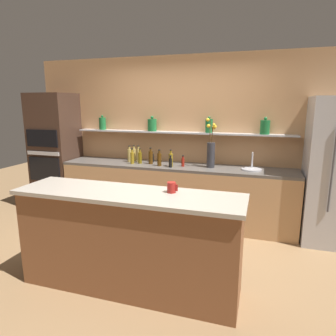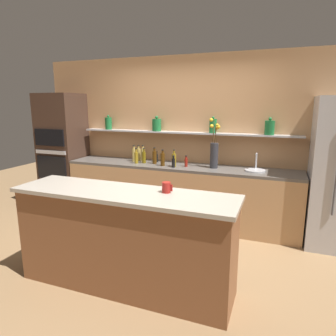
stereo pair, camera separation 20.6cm
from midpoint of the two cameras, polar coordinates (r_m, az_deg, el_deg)
name	(u,v)px [view 2 (the right image)]	position (r m, az deg, el deg)	size (l,w,h in m)	color
ground_plane	(150,258)	(3.84, -1.89, -16.74)	(12.00, 12.00, 0.00)	olive
back_wall_unit	(189,138)	(4.91, 5.23, 5.63)	(5.20, 0.28, 2.60)	tan
back_counter_unit	(178,194)	(4.76, 3.24, -4.93)	(3.64, 0.62, 0.92)	tan
island_counter	(124,240)	(3.12, -6.38, -13.43)	(2.26, 0.61, 1.02)	brown
oven_tower	(63,151)	(5.67, -18.36, 3.00)	(0.71, 0.64, 2.03)	#3D281E
flower_vase	(214,152)	(4.48, 10.10, 2.98)	(0.16, 0.15, 0.73)	#2D2D33
sink_fixture	(255,169)	(4.45, 17.55, -0.24)	(0.28, 0.28, 0.25)	#B7B7BC
bottle_spirit_0	(163,159)	(4.59, 0.26, 1.72)	(0.07, 0.07, 0.25)	#4C2D0C
bottle_spirit_1	(143,155)	(4.94, -3.60, 2.54)	(0.06, 0.06, 0.27)	tan
bottle_oil_2	(144,157)	(4.80, -3.37, 2.08)	(0.06, 0.06, 0.24)	brown
bottle_sauce_3	(173,162)	(4.48, 2.36, 1.08)	(0.05, 0.05, 0.18)	black
bottle_sauce_4	(186,162)	(4.54, 4.77, 1.15)	(0.05, 0.05, 0.17)	maroon
bottle_spirit_5	(155,157)	(4.75, -1.35, 2.11)	(0.07, 0.07, 0.26)	#4C2D0C
bottle_spirit_6	(134,155)	(4.96, -5.29, 2.52)	(0.07, 0.07, 0.27)	tan
bottle_sauce_7	(157,157)	(4.89, -0.99, 2.03)	(0.05, 0.05, 0.18)	black
bottle_oil_8	(174,160)	(4.54, 2.45, 1.59)	(0.06, 0.06, 0.26)	olive
bottle_spirit_9	(139,154)	(5.03, -4.45, 2.63)	(0.07, 0.07, 0.26)	tan
bottle_oil_10	(136,157)	(4.79, -4.85, 2.05)	(0.06, 0.06, 0.24)	olive
coffee_mug	(166,187)	(2.87, 1.76, -3.73)	(0.10, 0.08, 0.10)	maroon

